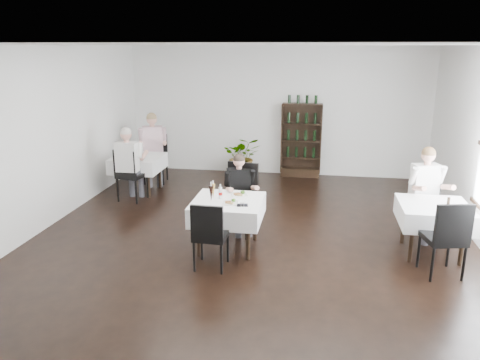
% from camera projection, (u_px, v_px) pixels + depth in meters
% --- Properties ---
extents(room_shell, '(9.00, 9.00, 9.00)m').
position_uv_depth(room_shell, '(248.00, 153.00, 6.72)').
color(room_shell, black).
rests_on(room_shell, ground).
extents(wine_shelf, '(0.90, 0.28, 1.75)m').
position_uv_depth(wine_shelf, '(301.00, 141.00, 10.89)').
color(wine_shelf, black).
rests_on(wine_shelf, ground).
extents(main_table, '(1.03, 1.03, 0.77)m').
position_uv_depth(main_table, '(228.00, 209.00, 7.01)').
color(main_table, black).
rests_on(main_table, ground).
extents(left_table, '(0.98, 0.98, 0.77)m').
position_uv_depth(left_table, '(138.00, 163.00, 9.76)').
color(left_table, black).
rests_on(left_table, ground).
extents(right_table, '(0.98, 0.98, 0.77)m').
position_uv_depth(right_table, '(434.00, 214.00, 6.81)').
color(right_table, black).
rests_on(right_table, ground).
extents(potted_tree, '(0.97, 0.87, 0.95)m').
position_uv_depth(potted_tree, '(243.00, 156.00, 10.99)').
color(potted_tree, '#275F20').
rests_on(potted_tree, ground).
extents(main_chair_far, '(0.61, 0.62, 1.15)m').
position_uv_depth(main_chair_far, '(240.00, 193.00, 7.66)').
color(main_chair_far, black).
rests_on(main_chair_far, ground).
extents(main_chair_near, '(0.45, 0.46, 0.97)m').
position_uv_depth(main_chair_near, '(209.00, 232.00, 6.34)').
color(main_chair_near, black).
rests_on(main_chair_near, ground).
extents(left_chair_far, '(0.54, 0.54, 1.07)m').
position_uv_depth(left_chair_far, '(156.00, 155.00, 10.54)').
color(left_chair_far, black).
rests_on(left_chair_far, ground).
extents(left_chair_near, '(0.56, 0.57, 1.06)m').
position_uv_depth(left_chair_near, '(129.00, 172.00, 9.17)').
color(left_chair_near, black).
rests_on(left_chair_near, ground).
extents(right_chair_far, '(0.57, 0.57, 0.94)m').
position_uv_depth(right_chair_far, '(431.00, 206.00, 7.41)').
color(right_chair_far, black).
rests_on(right_chair_far, ground).
extents(right_chair_near, '(0.58, 0.59, 1.07)m').
position_uv_depth(right_chair_near, '(447.00, 235.00, 6.11)').
color(right_chair_near, black).
rests_on(right_chair_near, ground).
extents(diner_main, '(0.59, 0.62, 1.32)m').
position_uv_depth(diner_main, '(240.00, 187.00, 7.61)').
color(diner_main, '#44444C').
rests_on(diner_main, ground).
extents(diner_left_far, '(0.68, 0.73, 1.58)m').
position_uv_depth(diner_left_far, '(153.00, 143.00, 10.29)').
color(diner_left_far, '#44444C').
rests_on(diner_left_far, ground).
extents(diner_left_near, '(0.56, 0.56, 1.50)m').
position_uv_depth(diner_left_near, '(129.00, 159.00, 9.10)').
color(diner_left_near, '#44444C').
rests_on(diner_left_near, ground).
extents(diner_right_far, '(0.62, 0.67, 1.48)m').
position_uv_depth(diner_right_far, '(427.00, 186.00, 7.34)').
color(diner_right_far, '#44444C').
rests_on(diner_right_far, ground).
extents(plate_far, '(0.30, 0.30, 0.07)m').
position_uv_depth(plate_far, '(240.00, 194.00, 7.18)').
color(plate_far, white).
rests_on(plate_far, main_table).
extents(plate_near, '(0.23, 0.23, 0.07)m').
position_uv_depth(plate_near, '(230.00, 203.00, 6.81)').
color(plate_near, white).
rests_on(plate_near, main_table).
extents(pilsner_dark, '(0.07, 0.07, 0.30)m').
position_uv_depth(pilsner_dark, '(211.00, 193.00, 6.90)').
color(pilsner_dark, black).
rests_on(pilsner_dark, main_table).
extents(pilsner_lager, '(0.06, 0.06, 0.27)m').
position_uv_depth(pilsner_lager, '(213.00, 191.00, 7.04)').
color(pilsner_lager, '#B3832D').
rests_on(pilsner_lager, main_table).
extents(coke_bottle, '(0.06, 0.06, 0.22)m').
position_uv_depth(coke_bottle, '(220.00, 193.00, 7.02)').
color(coke_bottle, silver).
rests_on(coke_bottle, main_table).
extents(napkin_cutlery, '(0.18, 0.18, 0.02)m').
position_uv_depth(napkin_cutlery, '(242.00, 205.00, 6.73)').
color(napkin_cutlery, black).
rests_on(napkin_cutlery, main_table).
extents(pepper_mill, '(0.05, 0.05, 0.11)m').
position_uv_depth(pepper_mill, '(449.00, 201.00, 6.76)').
color(pepper_mill, black).
rests_on(pepper_mill, right_table).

